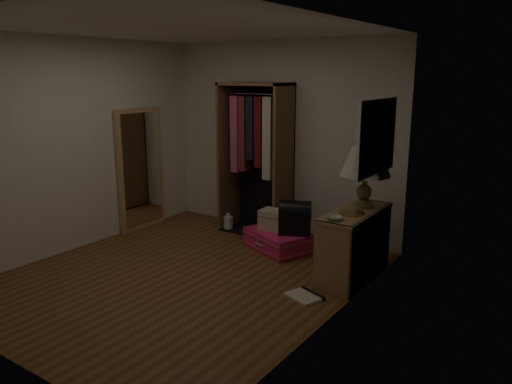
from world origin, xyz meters
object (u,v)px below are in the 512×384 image
white_jug (228,223)px  black_bag (295,217)px  table_lamp (366,162)px  train_case (275,220)px  console_bookshelf (355,242)px  open_wardrobe (257,146)px  floor_mirror (141,169)px  pink_suitcase (279,240)px

white_jug → black_bag: bearing=-12.8°
table_lamp → train_case: bearing=174.9°
console_bookshelf → open_wardrobe: open_wardrobe is taller
white_jug → floor_mirror: bearing=-151.0°
floor_mirror → train_case: 2.12m
open_wardrobe → pink_suitcase: bearing=-36.1°
white_jug → console_bookshelf: bearing=-14.6°
pink_suitcase → black_bag: black_bag is taller
train_case → floor_mirror: bearing=-174.4°
console_bookshelf → train_case: (-1.20, 0.28, -0.02)m
train_case → white_jug: 1.03m
black_bag → white_jug: size_ratio=1.92×
table_lamp → black_bag: bearing=173.3°
console_bookshelf → open_wardrobe: bearing=157.6°
train_case → table_lamp: bearing=-8.4°
open_wardrobe → console_bookshelf: bearing=-22.4°
pink_suitcase → train_case: bearing=-178.2°
console_bookshelf → black_bag: (-0.91, 0.28, 0.07)m
black_bag → table_lamp: bearing=-31.4°
train_case → table_lamp: 1.49m
black_bag → pink_suitcase: bearing=162.4°
floor_mirror → console_bookshelf: bearing=0.7°
train_case → table_lamp: (1.20, -0.11, 0.87)m
black_bag → table_lamp: table_lamp is taller
black_bag → floor_mirror: bearing=163.1°
pink_suitcase → table_lamp: 1.59m
table_lamp → white_jug: size_ratio=2.87×
pink_suitcase → black_bag: size_ratio=2.13×
floor_mirror → train_case: (2.04, 0.32, -0.48)m
pink_suitcase → train_case: (-0.08, 0.03, 0.25)m
console_bookshelf → pink_suitcase: bearing=167.3°
table_lamp → white_jug: 2.47m
black_bag → table_lamp: size_ratio=0.67×
open_wardrobe → black_bag: (0.87, -0.45, -0.74)m
floor_mirror → train_case: size_ratio=4.41×
train_case → black_bag: (0.29, -0.00, 0.09)m
open_wardrobe → train_case: 1.11m
floor_mirror → black_bag: 2.39m
pink_suitcase → table_lamp: size_ratio=1.43×
train_case → white_jug: bearing=160.3°
open_wardrobe → floor_mirror: bearing=-152.1°
pink_suitcase → black_bag: (0.22, 0.03, 0.34)m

